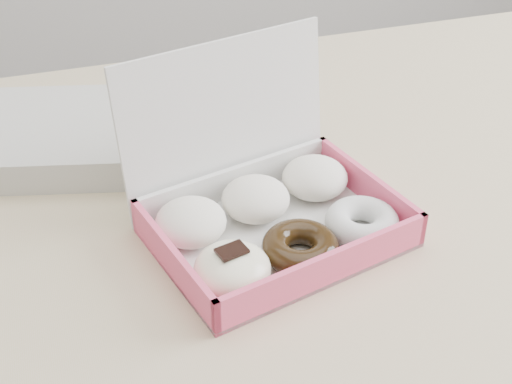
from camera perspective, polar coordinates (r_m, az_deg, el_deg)
name	(u,v)px	position (r m, az deg, el deg)	size (l,w,h in m)	color
table	(396,198)	(1.03, 11.12, -0.50)	(1.20, 0.80, 0.75)	tan
donut_box	(267,211)	(0.81, 0.92, -1.49)	(0.31, 0.28, 0.20)	white
newspapers	(75,135)	(0.99, -14.26, 4.41)	(0.27, 0.21, 0.04)	silver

